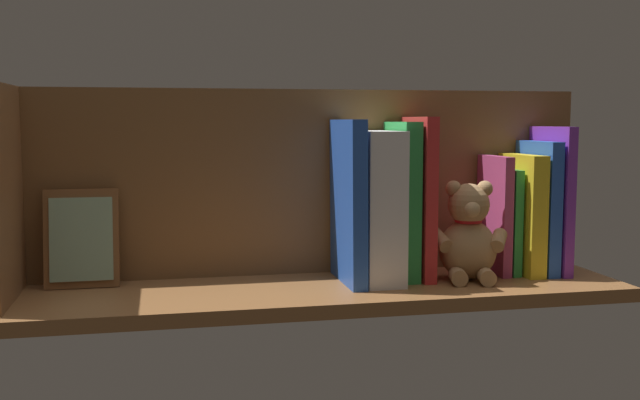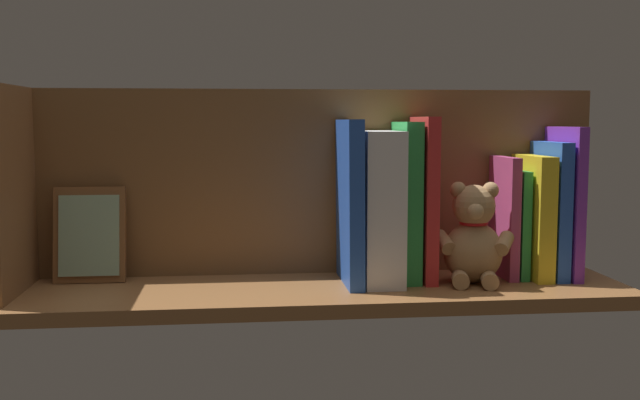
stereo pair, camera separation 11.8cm
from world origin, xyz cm
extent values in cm
cube|color=brown|center=(0.00, 0.00, -1.10)|extent=(98.46, 25.80, 2.20)
cube|color=brown|center=(0.00, -10.65, 15.82)|extent=(98.46, 1.50, 31.64)
cube|color=brown|center=(47.23, 0.00, 15.82)|extent=(2.40, 19.80, 31.64)
cube|color=purple|center=(-41.76, -2.76, 12.66)|extent=(1.70, 13.48, 25.32)
cube|color=blue|center=(-39.39, -2.96, 11.41)|extent=(2.21, 13.08, 22.81)
cube|color=yellow|center=(-36.40, -2.92, 10.27)|extent=(2.91, 13.17, 20.55)
cube|color=green|center=(-33.77, -4.02, 9.03)|extent=(1.51, 10.97, 18.05)
cube|color=#B23F72|center=(-31.77, -3.90, 10.15)|extent=(1.65, 11.20, 20.31)
ellipsoid|color=tan|center=(-25.05, 0.54, 5.01)|extent=(11.19, 10.44, 10.02)
sphere|color=tan|center=(-25.05, 0.54, 12.60)|extent=(6.89, 6.89, 6.89)
sphere|color=tan|center=(-27.56, 1.13, 15.18)|extent=(2.66, 2.66, 2.66)
sphere|color=tan|center=(-22.53, -0.04, 15.18)|extent=(2.66, 2.66, 2.66)
sphere|color=tan|center=(-24.39, 3.39, 12.08)|extent=(2.66, 2.66, 2.66)
cylinder|color=tan|center=(-29.40, 2.84, 6.76)|extent=(4.65, 5.41, 3.71)
cylinder|color=tan|center=(-20.13, 0.69, 6.76)|extent=(2.93, 5.17, 3.71)
cylinder|color=tan|center=(-26.28, 5.20, 1.33)|extent=(3.44, 4.26, 2.66)
cylinder|color=tan|center=(-21.89, 4.18, 1.33)|extent=(3.44, 4.26, 2.66)
torus|color=red|center=(-25.05, 0.54, 9.86)|extent=(5.48, 5.48, 0.78)
cube|color=red|center=(-17.58, -3.03, 13.48)|extent=(2.07, 12.94, 26.96)
cube|color=green|center=(-14.72, -3.34, 13.07)|extent=(2.80, 12.33, 26.14)
cube|color=white|center=(-9.77, -1.87, 12.34)|extent=(6.25, 15.07, 24.69)
cube|color=blue|center=(-5.02, -1.70, 13.26)|extent=(2.66, 15.61, 26.55)
cube|color=brown|center=(37.13, -7.30, 7.73)|extent=(11.47, 3.98, 15.67)
cube|color=#8CAD8C|center=(37.13, -6.58, 7.73)|extent=(9.63, 2.70, 13.05)
camera|label=1|loc=(24.69, 114.45, 26.31)|focal=41.70mm
camera|label=2|loc=(13.08, 116.35, 26.31)|focal=41.70mm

